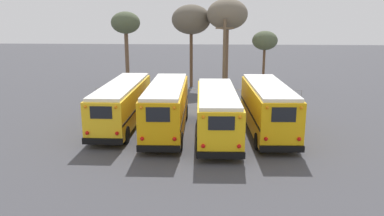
% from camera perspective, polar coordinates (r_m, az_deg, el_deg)
% --- Properties ---
extents(ground_plane, '(160.00, 160.00, 0.00)m').
position_cam_1_polar(ground_plane, '(25.61, 0.01, -3.49)').
color(ground_plane, '#424247').
extents(school_bus_0, '(2.52, 10.60, 3.02)m').
position_cam_1_polar(school_bus_0, '(27.00, -10.57, 0.83)').
color(school_bus_0, yellow).
rests_on(school_bus_0, ground).
extents(school_bus_1, '(2.70, 9.75, 3.29)m').
position_cam_1_polar(school_bus_1, '(24.94, -3.88, 0.27)').
color(school_bus_1, '#E5A00C').
rests_on(school_bus_1, ground).
extents(school_bus_2, '(2.91, 9.95, 3.03)m').
position_cam_1_polar(school_bus_2, '(24.12, 3.85, -0.52)').
color(school_bus_2, yellow).
rests_on(school_bus_2, ground).
extents(school_bus_3, '(2.86, 9.48, 3.28)m').
position_cam_1_polar(school_bus_3, '(25.29, 11.45, 0.17)').
color(school_bus_3, '#EAAA0F').
rests_on(school_bus_3, ground).
extents(utility_pole, '(1.80, 0.31, 7.36)m').
position_cam_1_polar(utility_pole, '(37.58, 4.93, 7.97)').
color(utility_pole, brown).
rests_on(utility_pole, ground).
extents(bare_tree_0, '(3.25, 3.25, 8.13)m').
position_cam_1_polar(bare_tree_0, '(43.54, -10.08, 12.47)').
color(bare_tree_0, brown).
rests_on(bare_tree_0, ground).
extents(bare_tree_1, '(2.48, 2.48, 6.23)m').
position_cam_1_polar(bare_tree_1, '(37.98, 11.04, 9.96)').
color(bare_tree_1, brown).
rests_on(bare_tree_1, ground).
extents(bare_tree_2, '(4.16, 4.16, 8.83)m').
position_cam_1_polar(bare_tree_2, '(40.99, -0.13, 13.26)').
color(bare_tree_2, brown).
rests_on(bare_tree_2, ground).
extents(bare_tree_3, '(4.16, 4.16, 9.37)m').
position_cam_1_polar(bare_tree_3, '(39.46, 5.40, 13.91)').
color(bare_tree_3, brown).
rests_on(bare_tree_3, ground).
extents(fence_line, '(18.12, 0.06, 1.42)m').
position_cam_1_polar(fence_line, '(32.84, 0.78, 2.18)').
color(fence_line, '#939399').
rests_on(fence_line, ground).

